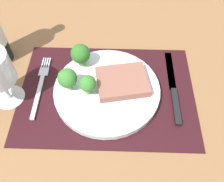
{
  "coord_description": "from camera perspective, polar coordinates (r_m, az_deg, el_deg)",
  "views": [
    {
      "loc": [
        2.29,
        -35.41,
        49.94
      ],
      "look_at": [
        1.27,
        -0.84,
        1.9
      ],
      "focal_mm": 39.61,
      "sensor_mm": 36.0,
      "label": 1
    }
  ],
  "objects": [
    {
      "name": "fork",
      "position": [
        0.64,
        -16.17,
        1.31
      ],
      "size": [
        2.4,
        19.2,
        0.5
      ],
      "rotation": [
        0.0,
        0.0,
        0.02
      ],
      "color": "silver",
      "rests_on": "placemat"
    },
    {
      "name": "broccoli_center",
      "position": [
        0.56,
        -5.62,
        1.66
      ],
      "size": [
        3.92,
        3.92,
        5.5
      ],
      "color": "#5B8942",
      "rests_on": "plate"
    },
    {
      "name": "knife",
      "position": [
        0.63,
        14.06,
        -0.01
      ],
      "size": [
        1.8,
        23.0,
        0.8
      ],
      "rotation": [
        0.0,
        0.0,
        -0.04
      ],
      "color": "black",
      "rests_on": "placemat"
    },
    {
      "name": "plate",
      "position": [
        0.6,
        -1.18,
        0.23
      ],
      "size": [
        25.82,
        25.82,
        1.6
      ],
      "primitive_type": "cylinder",
      "color": "silver",
      "rests_on": "placemat"
    },
    {
      "name": "ground_plane",
      "position": [
        0.62,
        -1.14,
        -1.17
      ],
      "size": [
        140.0,
        110.0,
        3.0
      ],
      "primitive_type": "cube",
      "color": "brown"
    },
    {
      "name": "placemat",
      "position": [
        0.61,
        -1.17,
        -0.29
      ],
      "size": [
        42.89,
        30.41,
        0.3
      ],
      "primitive_type": "cube",
      "color": "black",
      "rests_on": "ground_plane"
    },
    {
      "name": "broccoli_back_left",
      "position": [
        0.62,
        -7.28,
        8.45
      ],
      "size": [
        4.91,
        4.91,
        6.27
      ],
      "color": "#6B994C",
      "rests_on": "plate"
    },
    {
      "name": "steak",
      "position": [
        0.6,
        2.37,
        2.19
      ],
      "size": [
        13.52,
        11.6,
        2.06
      ],
      "primitive_type": "cube",
      "rotation": [
        0.0,
        0.0,
        0.18
      ],
      "color": "#8C5647",
      "rests_on": "plate"
    },
    {
      "name": "broccoli_near_steak",
      "position": [
        0.58,
        -10.29,
        2.69
      ],
      "size": [
        4.61,
        4.61,
        5.81
      ],
      "color": "#6B994C",
      "rests_on": "plate"
    }
  ]
}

